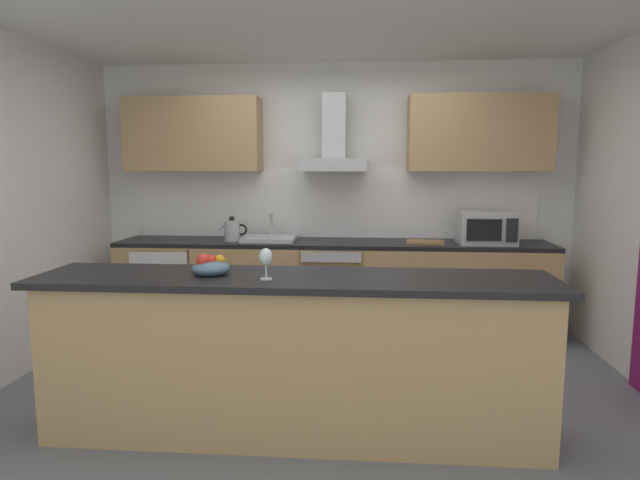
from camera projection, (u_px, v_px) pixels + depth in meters
name	position (u px, v px, depth m)	size (l,w,h in m)	color
ground	(320.00, 396.00, 3.83)	(5.63, 4.49, 0.02)	slate
ceiling	(319.00, 9.00, 3.47)	(5.63, 4.49, 0.02)	white
wall_back	(334.00, 197.00, 5.43)	(5.63, 0.12, 2.60)	white
backsplash_tile	(334.00, 204.00, 5.37)	(3.94, 0.02, 0.66)	white
counter_back	(332.00, 288.00, 5.17)	(4.07, 0.60, 0.90)	tan
counter_island	(294.00, 356.00, 3.18)	(3.01, 0.64, 0.98)	tan
upper_cabinets	(333.00, 134.00, 5.12)	(4.02, 0.32, 0.70)	tan
oven	(333.00, 287.00, 5.14)	(0.60, 0.62, 0.80)	slate
refrigerator	(170.00, 288.00, 5.28)	(0.58, 0.60, 0.85)	white
microwave	(486.00, 228.00, 4.92)	(0.50, 0.38, 0.30)	#B7BABC
sink	(270.00, 238.00, 5.14)	(0.50, 0.40, 0.26)	silver
kettle	(232.00, 230.00, 5.11)	(0.29, 0.15, 0.24)	#B7BABC
range_hood	(334.00, 147.00, 5.09)	(0.62, 0.45, 0.72)	#B7BABC
wine_glass	(266.00, 258.00, 3.01)	(0.08, 0.08, 0.18)	silver
fruit_bowl	(211.00, 267.00, 3.17)	(0.22, 0.22, 0.13)	slate
chopping_board	(425.00, 242.00, 4.99)	(0.34, 0.22, 0.02)	#9E7247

